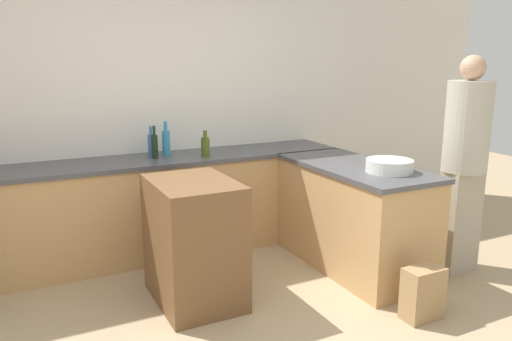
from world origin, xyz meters
TOP-DOWN VIEW (x-y plane):
  - wall_back at (0.00, 2.12)m, footprint 8.00×0.06m
  - counter_back at (0.00, 1.78)m, footprint 3.20×0.65m
  - counter_peninsula at (1.26, 0.75)m, footprint 0.69×1.49m
  - island_table at (-0.18, 0.76)m, footprint 0.56×0.79m
  - mixing_bowl at (1.32, 0.41)m, footprint 0.37×0.37m
  - dish_soap_bottle at (-0.03, 1.88)m, footprint 0.07×0.07m
  - water_bottle_blue at (-0.17, 1.89)m, footprint 0.06×0.06m
  - wine_bottle_dark at (-0.17, 1.77)m, footprint 0.06×0.06m
  - olive_oil_bottle at (0.26, 1.65)m, footprint 0.08×0.08m
  - person_at_peninsula at (2.00, 0.28)m, footprint 0.36×0.36m
  - paper_bag at (1.12, -0.22)m, footprint 0.28×0.16m

SIDE VIEW (x-z plane):
  - paper_bag at x=1.12m, z-range 0.00..0.37m
  - counter_back at x=0.00m, z-range 0.00..0.90m
  - counter_peninsula at x=1.26m, z-range 0.00..0.90m
  - island_table at x=-0.18m, z-range 0.00..0.92m
  - mixing_bowl at x=1.32m, z-range 0.90..1.00m
  - person_at_peninsula at x=2.00m, z-range 0.08..1.87m
  - olive_oil_bottle at x=0.26m, z-range 0.87..1.11m
  - water_bottle_blue at x=-0.17m, z-range 0.87..1.14m
  - wine_bottle_dark at x=-0.17m, z-range 0.87..1.16m
  - dish_soap_bottle at x=-0.03m, z-range 0.87..1.18m
  - wall_back at x=0.00m, z-range 0.00..2.70m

